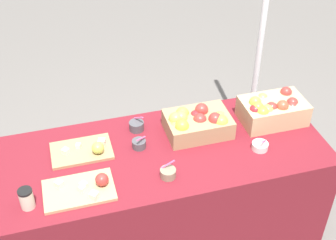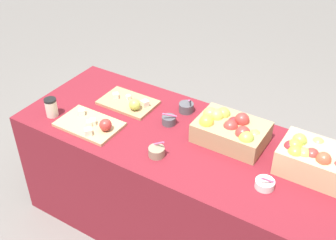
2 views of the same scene
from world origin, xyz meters
The scene contains 11 objects.
ground_plane centered at (0.00, 0.00, 0.00)m, with size 10.00×10.00×0.00m, color slate.
table centered at (0.00, 0.00, 0.37)m, with size 1.90×0.76×0.74m, color maroon.
apple_crate_left centered at (0.72, 0.09, 0.82)m, with size 0.39×0.25×0.18m.
apple_crate_middle centered at (0.25, 0.11, 0.81)m, with size 0.38×0.26×0.16m.
cutting_board_front centered at (-0.47, -0.19, 0.76)m, with size 0.36×0.23×0.09m.
cutting_board_back centered at (-0.42, 0.10, 0.76)m, with size 0.34×0.22×0.09m.
sample_bowl_near centered at (0.55, -0.14, 0.76)m, with size 0.09×0.09×0.09m.
sample_bowl_mid centered at (-0.09, 0.23, 0.77)m, with size 0.09×0.10×0.11m.
sample_bowl_far centered at (-0.02, -0.21, 0.77)m, with size 0.09×0.09×0.10m.
sample_bowl_extra centered at (-0.12, 0.07, 0.77)m, with size 0.09×0.09×0.09m.
coffee_cup centered at (-0.75, -0.23, 0.80)m, with size 0.07×0.07×0.11m.
Camera 2 is at (0.93, -1.64, 2.18)m, focal length 45.54 mm.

